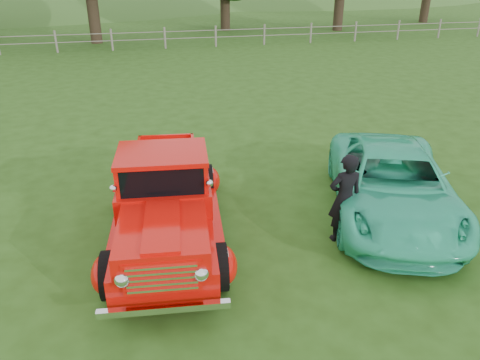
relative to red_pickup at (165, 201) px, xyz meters
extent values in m
plane|color=#264813|center=(1.73, -1.18, -0.80)|extent=(140.00, 140.00, 0.00)
ellipsoid|color=#2B5920|center=(21.73, 60.82, -4.65)|extent=(72.00, 52.00, 14.00)
cube|color=gray|center=(1.73, 20.82, -0.25)|extent=(48.00, 0.04, 0.04)
cube|color=gray|center=(1.73, 20.82, 0.15)|extent=(48.00, 0.04, 0.04)
cylinder|color=black|center=(-2.27, 23.82, 1.62)|extent=(0.70, 0.70, 4.84)
cylinder|color=black|center=(6.73, 27.82, 1.07)|extent=(0.70, 0.70, 3.74)
cylinder|color=black|center=(-0.98, -1.42, -0.42)|extent=(0.32, 0.78, 0.76)
cylinder|color=black|center=(0.67, -1.59, -0.42)|extent=(0.32, 0.78, 0.76)
cylinder|color=black|center=(-0.66, 1.66, -0.42)|extent=(0.32, 0.78, 0.76)
cylinder|color=black|center=(0.99, 1.49, -0.42)|extent=(0.32, 0.78, 0.76)
cube|color=red|center=(0.00, 0.04, -0.22)|extent=(2.02, 4.74, 0.44)
ellipsoid|color=red|center=(-1.05, -1.41, -0.38)|extent=(0.49, 0.79, 0.54)
ellipsoid|color=red|center=(0.74, -1.60, -0.38)|extent=(0.49, 0.79, 0.54)
ellipsoid|color=red|center=(-0.73, 1.67, -0.38)|extent=(0.49, 0.79, 0.54)
ellipsoid|color=red|center=(1.06, 1.49, -0.38)|extent=(0.49, 0.79, 0.54)
cube|color=red|center=(-0.15, -1.50, 0.17)|extent=(1.49, 1.73, 0.42)
cube|color=red|center=(-0.01, -0.06, 0.19)|extent=(1.73, 1.51, 0.44)
cube|color=black|center=(-0.01, -0.06, 0.66)|extent=(1.55, 1.26, 0.50)
cube|color=red|center=(-0.01, -0.06, 0.94)|extent=(1.64, 1.37, 0.08)
cube|color=red|center=(0.14, 1.38, 0.15)|extent=(1.37, 2.06, 0.45)
cube|color=white|center=(-0.24, -2.31, 0.05)|extent=(1.07, 0.21, 0.50)
cube|color=white|center=(-0.25, -2.41, -0.38)|extent=(1.81, 0.28, 0.10)
cube|color=white|center=(0.25, 2.44, -0.38)|extent=(1.71, 0.27, 0.10)
imported|color=#32CB9B|center=(4.47, -0.04, -0.12)|extent=(3.77, 5.33, 1.35)
imported|color=black|center=(3.13, -0.71, 0.05)|extent=(0.62, 0.41, 1.69)
camera|label=1|loc=(-0.37, -7.50, 3.91)|focal=35.00mm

